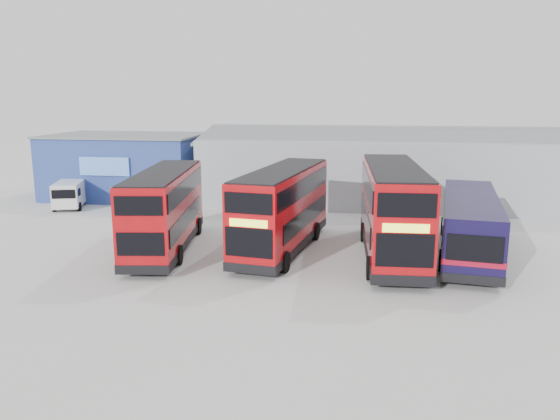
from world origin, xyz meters
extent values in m
plane|color=#AEAEA9|center=(0.00, 0.00, 0.00)|extent=(120.00, 120.00, 0.00)
cube|color=navy|center=(-14.00, 18.00, 2.50)|extent=(12.00, 8.00, 5.00)
cube|color=slate|center=(-14.00, 18.00, 5.05)|extent=(12.30, 8.30, 0.15)
cube|color=#5798F7|center=(-14.00, 13.90, 3.00)|extent=(3.96, 0.15, 1.40)
cube|color=#90969E|center=(8.00, 20.00, 2.50)|extent=(30.00, 12.00, 5.00)
cube|color=slate|center=(8.00, 17.20, 5.25)|extent=(30.50, 6.33, 1.29)
cube|color=slate|center=(8.00, 22.80, 5.25)|extent=(30.50, 6.33, 1.29)
cube|color=#A9090F|center=(-5.07, 2.86, 2.30)|extent=(3.88, 10.41, 3.92)
cube|color=black|center=(-5.07, 2.86, 0.53)|extent=(3.93, 10.45, 0.44)
cube|color=black|center=(-3.80, 2.66, 1.84)|extent=(1.31, 8.53, 0.92)
cube|color=black|center=(-6.23, 2.30, 1.84)|extent=(1.31, 8.53, 0.92)
cube|color=black|center=(-3.86, 3.04, 3.49)|extent=(1.45, 9.49, 0.92)
cube|color=black|center=(-6.29, 2.68, 3.49)|extent=(1.45, 9.49, 0.92)
cube|color=black|center=(-5.82, 7.91, 1.74)|extent=(2.16, 0.37, 1.31)
cube|color=black|center=(-5.82, 7.91, 3.49)|extent=(2.16, 0.37, 0.92)
cube|color=#C8DA2D|center=(-5.82, 7.92, 2.61)|extent=(1.73, 0.29, 0.34)
cube|color=black|center=(-4.32, -2.19, 1.74)|extent=(2.11, 0.36, 1.06)
cube|color=black|center=(-4.32, -2.19, 3.49)|extent=(2.11, 0.36, 0.87)
cube|color=black|center=(-5.07, 2.86, 4.28)|extent=(3.72, 10.25, 0.10)
cylinder|color=black|center=(-4.44, 6.53, 0.50)|extent=(0.45, 1.04, 1.01)
cylinder|color=black|center=(-6.74, 6.18, 0.50)|extent=(0.45, 1.04, 1.01)
cylinder|color=black|center=(-3.55, 0.49, 0.50)|extent=(0.45, 1.04, 1.01)
cylinder|color=black|center=(-5.85, 0.15, 0.50)|extent=(0.45, 1.04, 1.01)
cube|color=#A9090F|center=(1.16, 3.85, 2.36)|extent=(3.92, 10.69, 4.03)
cube|color=black|center=(1.16, 3.85, 0.55)|extent=(3.97, 10.73, 0.45)
cube|color=black|center=(-0.04, 4.42, 1.89)|extent=(1.29, 8.77, 0.94)
cube|color=black|center=(2.46, 4.07, 1.89)|extent=(1.29, 8.77, 0.94)
cube|color=black|center=(-0.10, 4.03, 3.58)|extent=(1.42, 9.76, 0.94)
cube|color=black|center=(2.41, 3.67, 3.58)|extent=(1.42, 9.76, 0.94)
cube|color=black|center=(0.42, -1.34, 1.79)|extent=(2.22, 0.36, 1.34)
cube|color=black|center=(0.42, -1.34, 3.58)|extent=(2.22, 0.36, 0.94)
cube|color=#C8DA2D|center=(0.42, -1.35, 2.68)|extent=(1.78, 0.29, 0.35)
cube|color=black|center=(1.89, 9.04, 1.79)|extent=(2.17, 0.35, 1.09)
cube|color=black|center=(1.89, 9.04, 3.58)|extent=(2.17, 0.35, 0.89)
cube|color=black|center=(1.16, 3.85, 4.40)|extent=(3.75, 10.52, 0.10)
cylinder|color=black|center=(-0.53, 0.42, 0.52)|extent=(0.46, 1.07, 1.03)
cylinder|color=black|center=(1.83, 0.09, 0.52)|extent=(0.46, 1.07, 1.03)
cylinder|color=black|center=(0.34, 6.63, 0.52)|extent=(0.46, 1.07, 1.03)
cylinder|color=black|center=(2.70, 6.29, 0.52)|extent=(0.46, 1.07, 1.03)
cube|color=#A9090F|center=(6.92, 3.63, 2.53)|extent=(3.24, 11.31, 4.31)
cube|color=black|center=(6.92, 3.63, 0.59)|extent=(3.29, 11.35, 0.48)
cube|color=black|center=(5.54, 3.98, 2.02)|extent=(0.55, 9.47, 1.01)
cube|color=black|center=(8.24, 4.12, 2.02)|extent=(0.55, 9.47, 1.01)
cube|color=black|center=(5.56, 3.56, 3.83)|extent=(0.60, 10.53, 1.01)
cube|color=black|center=(8.27, 3.70, 3.83)|extent=(0.60, 10.53, 1.01)
cube|color=black|center=(7.21, -1.98, 1.92)|extent=(2.40, 0.18, 1.44)
cube|color=black|center=(7.21, -1.98, 3.83)|extent=(2.40, 0.18, 1.01)
cube|color=#C8DA2D|center=(7.21, -1.99, 2.88)|extent=(1.92, 0.14, 0.37)
cube|color=black|center=(6.62, 9.23, 1.92)|extent=(2.34, 0.18, 1.17)
cube|color=black|center=(6.62, 9.23, 3.83)|extent=(2.34, 0.18, 0.96)
cube|color=black|center=(6.92, 3.63, 4.71)|extent=(3.08, 11.14, 0.11)
cylinder|color=black|center=(5.84, -0.32, 0.55)|extent=(0.40, 1.12, 1.11)
cylinder|color=black|center=(8.39, -0.19, 0.55)|extent=(0.40, 1.12, 1.11)
cylinder|color=black|center=(5.49, 6.38, 0.55)|extent=(0.40, 1.12, 1.11)
cylinder|color=black|center=(8.04, 6.51, 0.55)|extent=(0.40, 1.12, 1.11)
cube|color=black|center=(10.92, 4.44, 1.75)|extent=(4.16, 11.76, 2.77)
cube|color=black|center=(10.92, 4.44, 0.55)|extent=(4.21, 11.81, 0.42)
cube|color=maroon|center=(10.92, 4.44, 1.26)|extent=(4.20, 11.80, 0.26)
cube|color=black|center=(12.19, 3.95, 2.20)|extent=(1.36, 9.55, 0.99)
cube|color=black|center=(9.56, 4.31, 2.20)|extent=(1.36, 9.55, 0.99)
cube|color=black|center=(11.70, 10.17, 1.94)|extent=(2.34, 0.37, 1.36)
cube|color=black|center=(10.13, -1.28, 1.94)|extent=(2.29, 0.37, 1.15)
cylinder|color=black|center=(12.72, 8.32, 0.54)|extent=(0.48, 1.12, 1.09)
cylinder|color=black|center=(10.23, 8.66, 0.54)|extent=(0.48, 1.12, 1.09)
cylinder|color=black|center=(11.72, 1.06, 0.54)|extent=(0.48, 1.12, 1.09)
cylinder|color=black|center=(9.23, 1.40, 0.54)|extent=(0.48, 1.12, 1.09)
cube|color=silver|center=(-16.32, 12.86, 1.12)|extent=(3.11, 4.83, 1.71)
cube|color=black|center=(-15.61, 10.70, 1.39)|extent=(1.55, 0.55, 0.63)
cube|color=black|center=(-16.74, 11.20, 1.39)|extent=(0.29, 0.78, 0.54)
cube|color=black|center=(-15.00, 11.77, 1.39)|extent=(0.29, 0.78, 0.54)
cylinder|color=black|center=(-16.66, 11.13, 0.32)|extent=(0.41, 0.68, 0.65)
cylinder|color=black|center=(-15.02, 11.67, 0.32)|extent=(0.41, 0.68, 0.65)
cylinder|color=black|center=(-17.62, 14.04, 0.32)|extent=(0.41, 0.68, 0.65)
cylinder|color=black|center=(-15.97, 14.58, 0.32)|extent=(0.41, 0.68, 0.65)
camera|label=1|loc=(5.52, -24.36, 8.24)|focal=35.00mm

